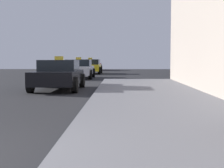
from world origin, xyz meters
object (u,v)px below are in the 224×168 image
object	(u,v)px
car_silver	(78,69)
car_yellow	(90,66)
car_red	(93,65)
car_black	(59,75)

from	to	relation	value
car_silver	car_yellow	distance (m)	7.23
car_silver	car_yellow	world-z (taller)	same
car_red	car_silver	bearing A→B (deg)	90.96
car_yellow	car_red	bearing A→B (deg)	-87.20
car_yellow	car_black	bearing A→B (deg)	90.09
car_yellow	car_red	xyz separation A→B (m)	(-0.45, 9.24, -0.00)
car_silver	car_yellow	size ratio (longest dim) A/B	0.98
car_black	car_red	distance (m)	25.06
car_black	car_yellow	size ratio (longest dim) A/B	0.97
car_black	car_red	world-z (taller)	car_black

